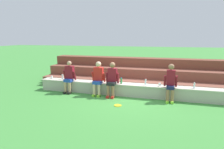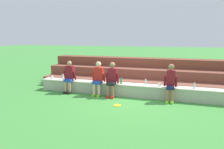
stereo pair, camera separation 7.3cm
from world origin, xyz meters
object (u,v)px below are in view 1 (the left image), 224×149
object	(u,v)px
person_far_left	(69,76)
plastic_cup_right_end	(160,85)
person_right_of_center	(171,82)
frisbee	(118,105)
person_left_of_center	(98,77)
water_bottle_near_left	(121,81)
water_bottle_center_gap	(146,82)
plastic_cup_left_end	(52,77)
person_center	(112,78)
water_bottle_mid_left	(63,77)
water_bottle_mid_right	(194,86)

from	to	relation	value
person_far_left	plastic_cup_right_end	xyz separation A→B (m)	(3.74, 0.17, -0.16)
person_right_of_center	frisbee	bearing A→B (deg)	-150.31
person_left_of_center	water_bottle_near_left	xyz separation A→B (m)	(0.93, 0.18, -0.13)
person_left_of_center	water_bottle_center_gap	distance (m)	1.91
person_right_of_center	plastic_cup_left_end	xyz separation A→B (m)	(-5.12, 0.28, -0.17)
person_left_of_center	plastic_cup_right_end	size ratio (longest dim) A/B	11.31
person_right_of_center	water_bottle_center_gap	world-z (taller)	person_right_of_center
water_bottle_center_gap	plastic_cup_left_end	world-z (taller)	water_bottle_center_gap
person_right_of_center	water_bottle_center_gap	bearing A→B (deg)	166.68
person_far_left	water_bottle_near_left	size ratio (longest dim) A/B	5.42
frisbee	person_center	bearing A→B (deg)	116.08
person_center	water_bottle_mid_left	world-z (taller)	person_center
water_bottle_mid_right	water_bottle_center_gap	xyz separation A→B (m)	(-1.77, 0.01, 0.02)
water_bottle_near_left	water_bottle_mid_left	distance (m)	2.71
water_bottle_mid_right	frisbee	xyz separation A→B (m)	(-2.58, -1.20, -0.59)
water_bottle_mid_left	plastic_cup_right_end	distance (m)	4.21
person_far_left	water_bottle_mid_left	xyz separation A→B (m)	(-0.47, 0.28, -0.11)
person_far_left	water_bottle_mid_right	bearing A→B (deg)	2.09
plastic_cup_right_end	plastic_cup_left_end	bearing A→B (deg)	179.02
person_left_of_center	frisbee	distance (m)	1.65
water_bottle_mid_left	plastic_cup_left_end	distance (m)	0.53
water_bottle_mid_right	plastic_cup_left_end	size ratio (longest dim) A/B	1.81
water_bottle_center_gap	plastic_cup_left_end	size ratio (longest dim) A/B	2.16
water_bottle_mid_right	water_bottle_center_gap	world-z (taller)	water_bottle_center_gap
person_left_of_center	person_center	xyz separation A→B (m)	(0.59, -0.02, -0.01)
water_bottle_mid_right	plastic_cup_left_end	world-z (taller)	water_bottle_mid_right
person_right_of_center	person_left_of_center	bearing A→B (deg)	179.66
water_bottle_mid_right	plastic_cup_right_end	size ratio (longest dim) A/B	1.85
frisbee	water_bottle_near_left	bearing A→B (deg)	96.98
water_bottle_center_gap	plastic_cup_left_end	distance (m)	4.20
water_bottle_mid_left	water_bottle_center_gap	size ratio (longest dim) A/B	0.91
water_bottle_center_gap	plastic_cup_left_end	xyz separation A→B (m)	(-4.20, 0.06, -0.06)
water_bottle_center_gap	person_right_of_center	bearing A→B (deg)	-13.32
plastic_cup_left_end	frisbee	bearing A→B (deg)	-20.65
water_bottle_mid_left	person_right_of_center	bearing A→B (deg)	-3.84
water_bottle_center_gap	plastic_cup_right_end	bearing A→B (deg)	-1.78
person_center	frisbee	size ratio (longest dim) A/B	5.17
person_far_left	water_bottle_near_left	distance (m)	2.25
water_bottle_mid_right	water_bottle_near_left	bearing A→B (deg)	-179.64
person_right_of_center	water_bottle_mid_right	xyz separation A→B (m)	(0.84, 0.21, -0.13)
person_right_of_center	water_bottle_mid_right	size ratio (longest dim) A/B	6.16
water_bottle_center_gap	person_far_left	bearing A→B (deg)	-176.59
person_far_left	person_center	world-z (taller)	person_center
water_bottle_near_left	plastic_cup_left_end	bearing A→B (deg)	178.40
person_left_of_center	water_bottle_center_gap	world-z (taller)	person_left_of_center
person_center	water_bottle_center_gap	size ratio (longest dim) A/B	5.11
water_bottle_near_left	frisbee	world-z (taller)	water_bottle_near_left
plastic_cup_right_end	frisbee	size ratio (longest dim) A/B	0.46
plastic_cup_right_end	person_far_left	bearing A→B (deg)	-177.34
person_far_left	person_left_of_center	size ratio (longest dim) A/B	0.98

